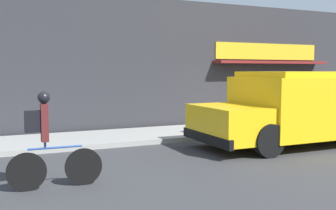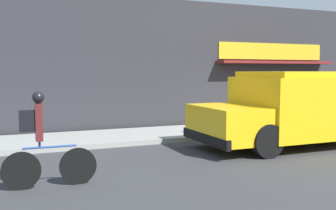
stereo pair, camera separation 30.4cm
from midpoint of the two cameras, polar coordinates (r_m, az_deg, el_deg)
name	(u,v)px [view 2 (the right image)]	position (r m, az deg, el deg)	size (l,w,h in m)	color
ground_plane	(258,137)	(12.51, 13.62, -4.48)	(70.00, 70.00, 0.00)	#38383A
sidewalk	(237,129)	(13.47, 10.62, -3.47)	(28.00, 2.40, 0.13)	#999993
storefront	(219,65)	(14.58, 7.94, 5.78)	(16.06, 0.78, 4.47)	#2D2D33
school_bus	(311,106)	(11.55, 20.73, -0.14)	(6.06, 2.78, 2.01)	yellow
cyclist	(42,142)	(7.07, -16.59, -5.12)	(1.61, 0.21, 1.68)	black
trash_bin	(325,112)	(15.68, 22.38, -0.88)	(0.59, 0.59, 0.78)	#2D5138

